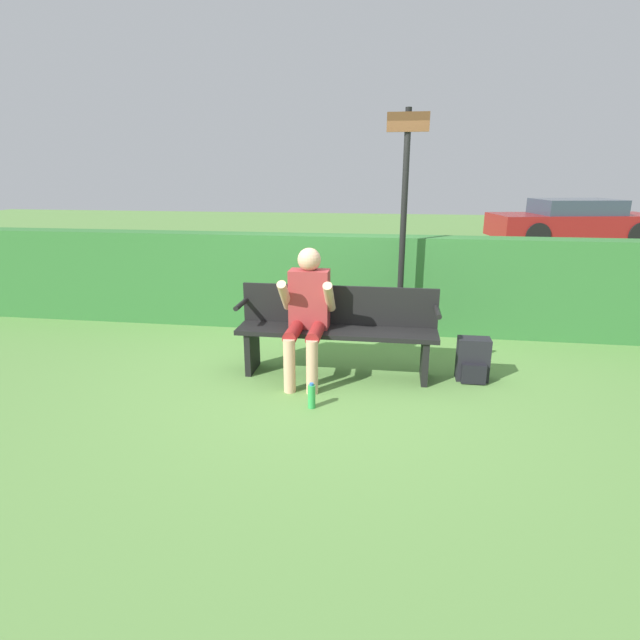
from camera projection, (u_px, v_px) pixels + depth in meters
name	position (u px, v px, depth m)	size (l,w,h in m)	color
ground_plane	(336.00, 375.00, 5.07)	(40.00, 40.00, 0.00)	#5B8942
hedge_back	(351.00, 283.00, 6.38)	(12.00, 0.37, 1.22)	#337033
park_bench	(337.00, 328.00, 4.98)	(1.98, 0.41, 0.88)	black
person_seated	(307.00, 308.00, 4.83)	(0.52, 0.67, 1.28)	#993333
backpack	(473.00, 360.00, 4.89)	(0.31, 0.24, 0.43)	black
water_bottle	(312.00, 396.00, 4.33)	(0.07, 0.07, 0.23)	green
signpost	(404.00, 217.00, 5.64)	(0.45, 0.09, 2.64)	black
parked_car	(574.00, 222.00, 14.00)	(4.76, 2.51, 1.23)	maroon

